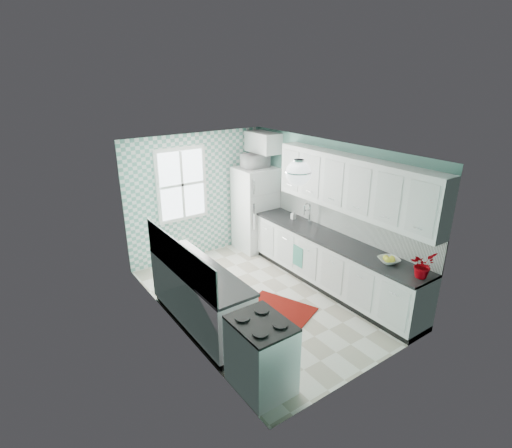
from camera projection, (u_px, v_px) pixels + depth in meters
floor at (262, 298)px, 6.76m from camera, size 3.00×4.40×0.02m
ceiling at (263, 150)px, 5.85m from camera, size 3.00×4.40×0.02m
wall_back at (198, 196)px, 7.99m from camera, size 3.00×0.02×2.50m
wall_front at (375, 287)px, 4.62m from camera, size 3.00×0.02×2.50m
wall_left at (174, 253)px, 5.49m from camera, size 0.02×4.40×2.50m
wall_right at (331, 211)px, 7.12m from camera, size 0.02×4.40×2.50m
accent_wall at (198, 196)px, 7.97m from camera, size 3.00×0.01×2.50m
window at (182, 185)px, 7.66m from camera, size 1.04×0.05×1.44m
backsplash_right at (346, 221)px, 6.82m from camera, size 0.02×3.60×0.51m
backsplash_left at (178, 258)px, 5.47m from camera, size 0.02×2.15×0.51m
upper_cabinets_right at (353, 185)px, 6.33m from camera, size 0.33×3.20×0.90m
upper_cabinet_fridge at (261, 142)px, 8.04m from camera, size 0.40×0.74×0.40m
ceiling_light at (298, 173)px, 5.31m from camera, size 0.34×0.34×0.35m
base_cabinets_right at (332, 264)px, 6.93m from camera, size 0.60×3.60×0.90m
countertop_right at (333, 240)px, 6.76m from camera, size 0.63×3.60×0.04m
base_cabinets_left at (200, 298)px, 5.89m from camera, size 0.60×2.15×0.90m
countertop_left at (199, 270)px, 5.73m from camera, size 0.63×2.15×0.04m
fridge at (255, 209)px, 8.39m from camera, size 0.77×0.76×1.76m
stove at (261, 354)px, 4.70m from camera, size 0.60×0.75×0.90m
sink at (303, 225)px, 7.35m from camera, size 0.43×0.36×0.53m
rug at (279, 310)px, 6.40m from camera, size 1.10×1.27×0.02m
dish_towel at (298, 256)px, 7.16m from camera, size 0.10×0.25×0.38m
fruit_bowl at (389, 260)px, 5.89m from camera, size 0.38×0.38×0.07m
potted_plant at (422, 265)px, 5.43m from camera, size 0.36×0.32×0.36m
soap_bottle at (293, 215)px, 7.60m from camera, size 0.08×0.08×0.17m
microwave at (255, 161)px, 8.02m from camera, size 0.52×0.36×0.28m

